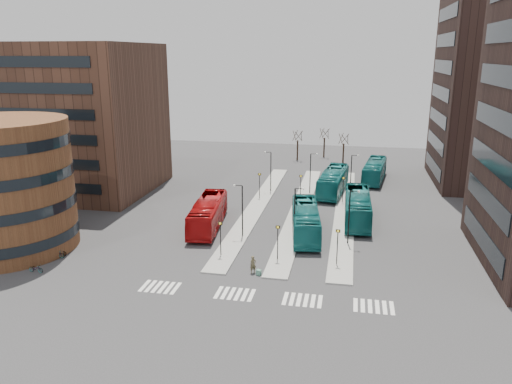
% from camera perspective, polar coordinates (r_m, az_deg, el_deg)
% --- Properties ---
extents(ground, '(160.00, 160.00, 0.00)m').
position_cam_1_polar(ground, '(41.44, -2.36, -14.15)').
color(ground, '#2C2C2E').
rests_on(ground, ground).
extents(island_left, '(2.50, 45.00, 0.15)m').
position_cam_1_polar(island_left, '(69.26, 0.12, -1.61)').
color(island_left, gray).
rests_on(island_left, ground).
extents(island_mid, '(2.50, 45.00, 0.15)m').
position_cam_1_polar(island_mid, '(68.43, 5.06, -1.88)').
color(island_mid, gray).
rests_on(island_mid, ground).
extents(island_right, '(2.50, 45.00, 0.15)m').
position_cam_1_polar(island_right, '(68.13, 10.08, -2.15)').
color(island_right, gray).
rests_on(island_right, ground).
extents(suitcase, '(0.53, 0.49, 0.54)m').
position_cam_1_polar(suitcase, '(48.41, 0.32, -9.18)').
color(suitcase, '#1C449C').
rests_on(suitcase, ground).
extents(red_bus, '(4.29, 12.89, 3.52)m').
position_cam_1_polar(red_bus, '(60.88, -5.50, -2.46)').
color(red_bus, '#A40C0D').
rests_on(red_bus, ground).
extents(teal_bus_a, '(4.59, 12.84, 3.50)m').
position_cam_1_polar(teal_bus_a, '(58.49, 5.67, -3.24)').
color(teal_bus_a, '#146565').
rests_on(teal_bus_a, ground).
extents(teal_bus_b, '(4.45, 13.34, 3.65)m').
position_cam_1_polar(teal_bus_b, '(76.43, 8.81, 1.22)').
color(teal_bus_b, '#156B6C').
rests_on(teal_bus_b, ground).
extents(teal_bus_c, '(3.27, 13.11, 3.64)m').
position_cam_1_polar(teal_bus_c, '(64.20, 11.53, -1.70)').
color(teal_bus_c, '#135F5F').
rests_on(teal_bus_c, ground).
extents(teal_bus_d, '(4.52, 12.65, 3.45)m').
position_cam_1_polar(teal_bus_d, '(85.21, 13.39, 2.39)').
color(teal_bus_d, '#15696A').
rests_on(teal_bus_d, ground).
extents(traveller, '(0.76, 0.69, 1.75)m').
position_cam_1_polar(traveller, '(48.59, -0.33, -8.30)').
color(traveller, brown).
rests_on(traveller, ground).
extents(commuter_a, '(0.87, 0.74, 1.55)m').
position_cam_1_polar(commuter_a, '(59.06, -6.04, -4.06)').
color(commuter_a, black).
rests_on(commuter_a, ground).
extents(commuter_b, '(0.62, 0.99, 1.58)m').
position_cam_1_polar(commuter_b, '(55.39, 5.15, -5.38)').
color(commuter_b, black).
rests_on(commuter_b, ground).
extents(commuter_c, '(0.98, 1.32, 1.82)m').
position_cam_1_polar(commuter_c, '(56.03, 4.74, -4.99)').
color(commuter_c, black).
rests_on(commuter_c, ground).
extents(bicycle_near, '(1.58, 0.66, 0.81)m').
position_cam_1_polar(bicycle_near, '(53.37, -23.85, -8.00)').
color(bicycle_near, gray).
rests_on(bicycle_near, ground).
extents(bicycle_mid, '(1.56, 0.85, 0.90)m').
position_cam_1_polar(bicycle_mid, '(56.34, -21.61, -6.46)').
color(bicycle_mid, gray).
rests_on(bicycle_mid, ground).
extents(bicycle_far, '(1.71, 0.92, 0.85)m').
position_cam_1_polar(bicycle_far, '(56.02, -21.84, -6.64)').
color(bicycle_far, gray).
rests_on(bicycle_far, ground).
extents(crosswalk_stripes, '(22.35, 2.40, 0.01)m').
position_cam_1_polar(crosswalk_stripes, '(44.57, 1.09, -11.86)').
color(crosswalk_stripes, silver).
rests_on(crosswalk_stripes, ground).
extents(round_building, '(15.16, 15.16, 14.00)m').
position_cam_1_polar(round_building, '(59.48, -27.25, 0.65)').
color(round_building, brown).
rests_on(round_building, ground).
extents(office_block, '(25.00, 20.12, 22.00)m').
position_cam_1_polar(office_block, '(81.55, -20.69, 7.87)').
color(office_block, '#4A2E22').
rests_on(office_block, ground).
extents(tower_far, '(20.12, 20.00, 30.00)m').
position_cam_1_polar(tower_far, '(88.34, 26.87, 10.35)').
color(tower_far, '#2E1E1A').
rests_on(tower_far, ground).
extents(sign_poles, '(12.45, 22.12, 3.65)m').
position_cam_1_polar(sign_poles, '(61.13, 4.04, -1.71)').
color(sign_poles, black).
rests_on(sign_poles, ground).
extents(lamp_posts, '(14.04, 20.24, 6.12)m').
position_cam_1_polar(lamp_posts, '(65.48, 5.50, 0.49)').
color(lamp_posts, black).
rests_on(lamp_posts, ground).
extents(bare_trees, '(10.97, 8.14, 5.90)m').
position_cam_1_polar(bare_trees, '(99.43, 7.49, 5.13)').
color(bare_trees, black).
rests_on(bare_trees, ground).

